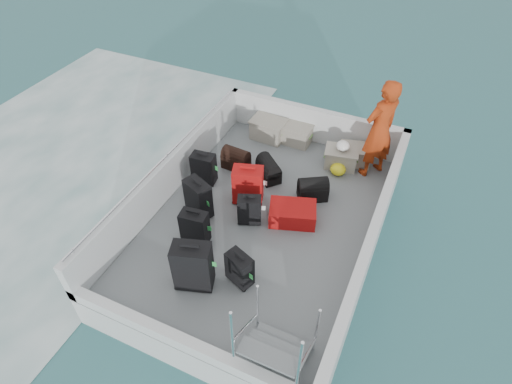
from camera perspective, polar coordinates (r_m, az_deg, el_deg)
ground at (r=7.45m, az=0.89°, el=-6.84°), size 160.00×160.00×0.00m
wake_foam at (r=9.84m, az=-25.61°, el=2.75°), size 10.00×10.00×0.00m
ferry_hull at (r=7.23m, az=0.91°, el=-5.30°), size 3.60×5.00×0.60m
deck at (r=7.00m, az=0.94°, el=-3.61°), size 3.30×4.70×0.02m
deck_fittings at (r=6.43m, az=2.64°, el=-4.08°), size 3.60×5.00×0.90m
suitcase_1 at (r=6.90m, az=-7.69°, el=-0.91°), size 0.51×0.41×0.67m
suitcase_2 at (r=7.51m, az=-6.97°, el=3.09°), size 0.43×0.29×0.59m
suitcase_3 at (r=5.92m, az=-8.40°, el=-9.84°), size 0.59×0.45×0.79m
suitcase_4 at (r=6.51m, az=-8.15°, el=-4.79°), size 0.43×0.29×0.60m
suitcase_5 at (r=7.06m, az=-1.08°, el=0.87°), size 0.56×0.43×0.68m
suitcase_6 at (r=6.00m, az=-2.21°, el=-10.25°), size 0.44×0.35×0.53m
suitcase_7 at (r=6.76m, az=-0.89°, el=-2.46°), size 0.42×0.33×0.52m
suitcase_8 at (r=6.89m, az=4.89°, el=-2.87°), size 0.85×0.70×0.29m
duffel_0 at (r=7.86m, az=-2.69°, el=4.23°), size 0.51×0.34×0.32m
duffel_1 at (r=7.63m, az=1.68°, el=2.84°), size 0.57×0.56×0.32m
duffel_2 at (r=7.30m, az=7.57°, el=0.19°), size 0.58×0.51×0.32m
crate_0 at (r=8.59m, az=1.67°, el=8.30°), size 0.66×0.47×0.38m
crate_1 at (r=8.52m, az=5.29°, el=7.69°), size 0.62×0.44×0.36m
crate_2 at (r=8.04m, az=11.24°, el=4.40°), size 0.63×0.49×0.34m
crate_3 at (r=8.17m, az=13.10°, el=4.76°), size 0.63×0.50×0.33m
yellow_bag at (r=7.88m, az=10.88°, el=2.99°), size 0.28×0.26×0.22m
white_bag at (r=7.88m, az=11.49°, el=5.88°), size 0.24×0.24×0.18m
passenger at (r=7.60m, az=16.16°, el=7.98°), size 0.75×0.80×1.83m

